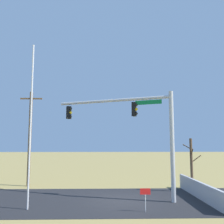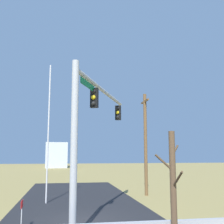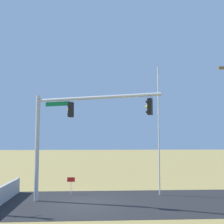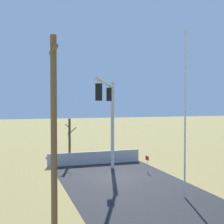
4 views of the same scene
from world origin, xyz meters
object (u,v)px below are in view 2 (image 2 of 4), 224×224
(flagpole, at_px, (48,132))
(utility_pole, at_px, (146,141))
(bare_tree, at_px, (173,191))
(distant_building, at_px, (56,155))
(signal_mast, at_px, (93,117))
(open_sign, at_px, (22,208))

(flagpole, bearing_deg, utility_pole, 106.52)
(bare_tree, xyz_separation_m, distant_building, (-59.08, -5.12, 0.86))
(distant_building, bearing_deg, bare_tree, -177.95)
(distant_building, bearing_deg, utility_pole, -172.91)
(bare_tree, height_order, distant_building, distant_building)
(signal_mast, bearing_deg, utility_pole, 149.20)
(utility_pole, distance_m, bare_tree, 13.50)
(open_sign, distance_m, distant_building, 54.79)
(flagpole, relative_size, open_sign, 7.72)
(signal_mast, height_order, distant_building, signal_mast)
(signal_mast, relative_size, bare_tree, 1.97)
(flagpole, xyz_separation_m, distant_building, (-48.33, -0.59, -1.80))
(bare_tree, distance_m, distant_building, 59.30)
(signal_mast, relative_size, utility_pole, 0.96)
(bare_tree, bearing_deg, distant_building, -175.04)
(utility_pole, height_order, distant_building, utility_pole)
(utility_pole, bearing_deg, flagpole, -73.48)
(signal_mast, relative_size, open_sign, 6.38)
(open_sign, bearing_deg, utility_pole, 136.56)
(bare_tree, relative_size, open_sign, 3.25)
(signal_mast, xyz_separation_m, open_sign, (0.00, -3.04, -4.03))
(signal_mast, bearing_deg, bare_tree, 26.56)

